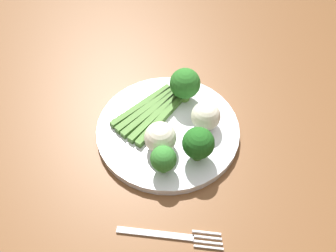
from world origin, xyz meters
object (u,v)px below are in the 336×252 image
Objects in this scene: broccoli_back_right at (185,84)px; cauliflower_mid at (160,138)px; dining_table at (190,164)px; broccoli_left at (163,159)px; fork at (172,236)px; asparagus_bundle at (151,113)px; plate at (168,130)px; broccoli_right at (200,143)px; cauliflower_outer_edge at (206,116)px.

cauliflower_mid is (0.11, -0.05, -0.01)m from broccoli_back_right.
broccoli_left is at bearing -35.51° from dining_table.
cauliflower_mid is at bearing 103.46° from fork.
cauliflower_mid is (0.04, -0.06, 0.15)m from dining_table.
asparagus_bundle reaches higher than dining_table.
plate is 0.09m from broccoli_right.
plate is 0.20m from fork.
dining_table is at bearing -74.93° from cauliflower_outer_edge.
broccoli_back_right is 1.06× the size of broccoli_right.
cauliflower_outer_edge reaches higher than asparagus_bundle.
fork is at bearing 2.66° from cauliflower_mid.
dining_table is at bearing 109.63° from asparagus_bundle.
cauliflower_outer_edge is (-0.07, 0.02, -0.01)m from broccoli_right.
cauliflower_mid is at bearing -25.27° from broccoli_back_right.
fork is at bearing -2.47° from plate.
dining_table is at bearing -178.01° from broccoli_right.
asparagus_bundle is (-0.03, -0.03, 0.01)m from plate.
cauliflower_outer_edge is 0.09m from cauliflower_mid.
broccoli_back_right is at bearing 152.15° from plate.
cauliflower_outer_edge is at bearing 24.41° from broccoli_back_right.
broccoli_back_right reaches higher than broccoli_left.
cauliflower_mid is at bearing -62.76° from cauliflower_outer_edge.
broccoli_left reaches higher than asparagus_bundle.
broccoli_right reaches higher than fork.
broccoli_left is (0.16, -0.05, -0.01)m from broccoli_back_right.
broccoli_back_right reaches higher than plate.
dining_table is 24.41× the size of broccoli_left.
cauliflower_outer_edge is 0.32× the size of fork.
cauliflower_outer_edge is 0.22m from fork.
broccoli_back_right reaches higher than cauliflower_mid.
broccoli_right is at bearing 109.33° from broccoli_left.
cauliflower_outer_edge is (0.07, 0.03, -0.01)m from broccoli_back_right.
cauliflower_outer_edge is at bearing 163.49° from broccoli_right.
fork is (0.20, -0.01, -0.01)m from plate.
broccoli_right is 0.40× the size of fork.
broccoli_left is 0.96× the size of cauliflower_mid.
broccoli_right is (0.10, 0.08, 0.03)m from asparagus_bundle.
dining_table is 23.51× the size of cauliflower_mid.
broccoli_back_right is (-0.07, 0.04, 0.05)m from plate.
plate is at bearing 171.15° from broccoli_left.
dining_table is at bearing 121.09° from cauliflower_mid.
fork is at bearing 51.48° from asparagus_bundle.
cauliflower_mid is (-0.02, -0.06, -0.01)m from broccoli_right.
broccoli_right is 1.26× the size of cauliflower_outer_edge.
broccoli_back_right is 0.43× the size of fork.
broccoli_back_right is at bearing -175.35° from broccoli_right.
plate is 0.10m from broccoli_left.
broccoli_left is (0.02, -0.06, -0.01)m from broccoli_right.
fork is at bearing -15.50° from dining_table.
dining_table is at bearing 6.84° from broccoli_back_right.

